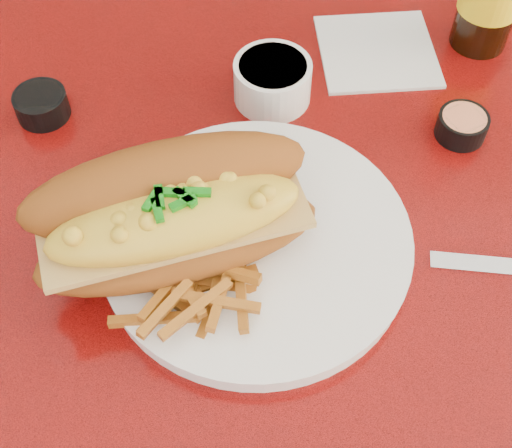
# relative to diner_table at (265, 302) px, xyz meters

# --- Properties ---
(diner_table) EXTENTS (1.23, 0.83, 0.77)m
(diner_table) POSITION_rel_diner_table_xyz_m (0.00, 0.00, 0.00)
(diner_table) COLOR red
(diner_table) RESTS_ON ground
(booth_bench_far) EXTENTS (1.20, 0.51, 0.90)m
(booth_bench_far) POSITION_rel_diner_table_xyz_m (0.00, 0.81, -0.32)
(booth_bench_far) COLOR maroon
(booth_bench_far) RESTS_ON ground
(dinner_plate) EXTENTS (0.31, 0.31, 0.02)m
(dinner_plate) POSITION_rel_diner_table_xyz_m (-0.01, -0.04, 0.17)
(dinner_plate) COLOR white
(dinner_plate) RESTS_ON diner_table
(mac_hoagie) EXTENTS (0.27, 0.20, 0.11)m
(mac_hoagie) POSITION_rel_diner_table_xyz_m (-0.07, -0.05, 0.23)
(mac_hoagie) COLOR #8F4A17
(mac_hoagie) RESTS_ON dinner_plate
(fries_pile) EXTENTS (0.12, 0.11, 0.03)m
(fries_pile) POSITION_rel_diner_table_xyz_m (-0.06, -0.08, 0.20)
(fries_pile) COLOR #C17321
(fries_pile) RESTS_ON dinner_plate
(fork) EXTENTS (0.02, 0.13, 0.00)m
(fork) POSITION_rel_diner_table_xyz_m (-0.07, -0.00, 0.18)
(fork) COLOR silver
(fork) RESTS_ON dinner_plate
(gravy_ramekin) EXTENTS (0.10, 0.10, 0.05)m
(gravy_ramekin) POSITION_rel_diner_table_xyz_m (-0.01, 0.16, 0.19)
(gravy_ramekin) COLOR white
(gravy_ramekin) RESTS_ON diner_table
(sauce_cup_left) EXTENTS (0.07, 0.07, 0.03)m
(sauce_cup_left) POSITION_rel_diner_table_xyz_m (-0.24, 0.11, 0.18)
(sauce_cup_left) COLOR black
(sauce_cup_left) RESTS_ON diner_table
(sauce_cup_right) EXTENTS (0.06, 0.06, 0.03)m
(sauce_cup_right) POSITION_rel_diner_table_xyz_m (0.19, 0.12, 0.18)
(sauce_cup_right) COLOR black
(sauce_cup_right) RESTS_ON diner_table
(paper_napkin) EXTENTS (0.15, 0.15, 0.00)m
(paper_napkin) POSITION_rel_diner_table_xyz_m (0.11, 0.24, 0.16)
(paper_napkin) COLOR silver
(paper_napkin) RESTS_ON diner_table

